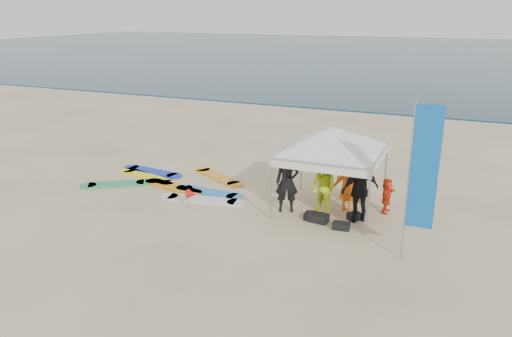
{
  "coord_description": "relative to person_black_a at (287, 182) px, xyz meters",
  "views": [
    {
      "loc": [
        6.09,
        -10.06,
        5.59
      ],
      "look_at": [
        0.67,
        2.6,
        1.2
      ],
      "focal_mm": 35.0,
      "sensor_mm": 36.0,
      "label": 1
    }
  ],
  "objects": [
    {
      "name": "feather_flag",
      "position": [
        3.75,
        -1.69,
        1.34
      ],
      "size": [
        0.64,
        0.04,
        3.8
      ],
      "color": "#A5A5A8",
      "rests_on": "ground"
    },
    {
      "name": "surfboard_spread",
      "position": [
        -4.25,
        0.67,
        -0.87
      ],
      "size": [
        5.33,
        3.47,
        0.07
      ],
      "color": "#267ECD",
      "rests_on": "ground"
    },
    {
      "name": "canopy_tent",
      "position": [
        1.12,
        0.61,
        1.57
      ],
      "size": [
        3.77,
        3.77,
        2.84
      ],
      "color": "#A5A5A8",
      "rests_on": "ground"
    },
    {
      "name": "person_yellow",
      "position": [
        1.04,
        0.14,
        -0.1
      ],
      "size": [
        0.96,
        0.87,
        1.61
      ],
      "primitive_type": "imported",
      "rotation": [
        0.0,
        0.0,
        -0.42
      ],
      "color": "#D2EC21",
      "rests_on": "ground"
    },
    {
      "name": "ground",
      "position": [
        -1.61,
        -2.66,
        -0.9
      ],
      "size": [
        120.0,
        120.0,
        0.0
      ],
      "primitive_type": "plane",
      "color": "beige",
      "rests_on": "ground"
    },
    {
      "name": "person_black_b",
      "position": [
        2.07,
        0.1,
        0.03
      ],
      "size": [
        1.13,
        1.04,
        1.86
      ],
      "primitive_type": "imported",
      "rotation": [
        0.0,
        0.0,
        3.83
      ],
      "color": "black",
      "rests_on": "ground"
    },
    {
      "name": "person_black_a",
      "position": [
        0.0,
        0.0,
        0.0
      ],
      "size": [
        0.77,
        0.64,
        1.8
      ],
      "primitive_type": "imported",
      "rotation": [
        0.0,
        0.0,
        0.36
      ],
      "color": "black",
      "rests_on": "ground"
    },
    {
      "name": "person_orange_a",
      "position": [
        1.59,
        0.79,
        -0.11
      ],
      "size": [
        1.06,
        0.66,
        1.58
      ],
      "primitive_type": "imported",
      "rotation": [
        0.0,
        0.0,
        3.22
      ],
      "color": "orange",
      "rests_on": "ground"
    },
    {
      "name": "shoreline_foam",
      "position": [
        -1.61,
        15.54,
        -0.9
      ],
      "size": [
        160.0,
        1.2,
        0.01
      ],
      "primitive_type": "cube",
      "color": "silver",
      "rests_on": "ground"
    },
    {
      "name": "person_seated",
      "position": [
        2.67,
        1.04,
        -0.39
      ],
      "size": [
        0.35,
        0.97,
        1.03
      ],
      "primitive_type": "imported",
      "rotation": [
        0.0,
        0.0,
        1.52
      ],
      "color": "red",
      "rests_on": "ground"
    },
    {
      "name": "ocean",
      "position": [
        -1.61,
        57.34,
        -0.86
      ],
      "size": [
        160.0,
        84.0,
        0.08
      ],
      "primitive_type": "cube",
      "color": "#0C2633",
      "rests_on": "ground"
    },
    {
      "name": "marker_pennant",
      "position": [
        -2.55,
        -1.02,
        -0.41
      ],
      "size": [
        0.28,
        0.28,
        0.64
      ],
      "color": "#A5A5A8",
      "rests_on": "ground"
    },
    {
      "name": "person_orange_b",
      "position": [
        1.51,
        1.62,
        0.01
      ],
      "size": [
        1.03,
        0.82,
        1.83
      ],
      "primitive_type": "imported",
      "rotation": [
        0.0,
        0.0,
        3.45
      ],
      "color": "#C66211",
      "rests_on": "ground"
    },
    {
      "name": "gear_pile",
      "position": [
        1.3,
        -0.31,
        -0.8
      ],
      "size": [
        1.54,
        1.15,
        0.22
      ],
      "color": "black",
      "rests_on": "ground"
    }
  ]
}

